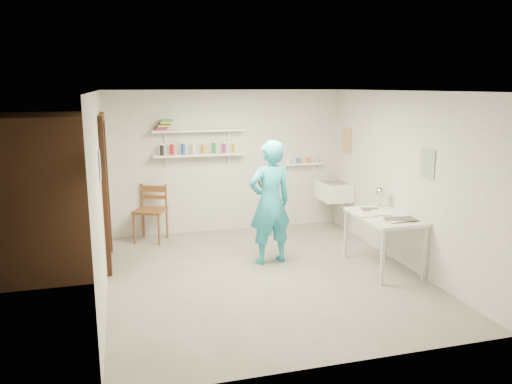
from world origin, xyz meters
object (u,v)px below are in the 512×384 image
object	(u,v)px
belfast_sink	(334,191)
desk_lamp	(381,192)
wall_clock	(268,179)
wooden_chair	(150,211)
man	(270,203)
work_table	(383,242)

from	to	relation	value
belfast_sink	desk_lamp	size ratio (longest dim) A/B	4.24
belfast_sink	desk_lamp	bearing A→B (deg)	-86.89
wall_clock	wooden_chair	size ratio (longest dim) A/B	0.31
man	desk_lamp	size ratio (longest dim) A/B	12.30
wooden_chair	desk_lamp	bearing A→B (deg)	-3.32
belfast_sink	wooden_chair	size ratio (longest dim) A/B	0.60
belfast_sink	man	world-z (taller)	man
desk_lamp	wall_clock	bearing A→B (deg)	165.29
wall_clock	wooden_chair	world-z (taller)	wall_clock
belfast_sink	work_table	bearing A→B (deg)	-93.36
man	wooden_chair	world-z (taller)	man
man	wall_clock	distance (m)	0.36
wooden_chair	desk_lamp	world-z (taller)	desk_lamp
belfast_sink	wall_clock	bearing A→B (deg)	-145.94
man	work_table	bearing A→B (deg)	145.94
belfast_sink	man	xyz separation A→B (m)	(-1.53, -1.22, 0.17)
belfast_sink	wall_clock	xyz separation A→B (m)	(-1.49, -1.01, 0.46)
belfast_sink	wooden_chair	world-z (taller)	wooden_chair
wooden_chair	wall_clock	bearing A→B (deg)	-13.67
man	wooden_chair	bearing A→B (deg)	-52.70
man	work_table	world-z (taller)	man
man	work_table	size ratio (longest dim) A/B	1.54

